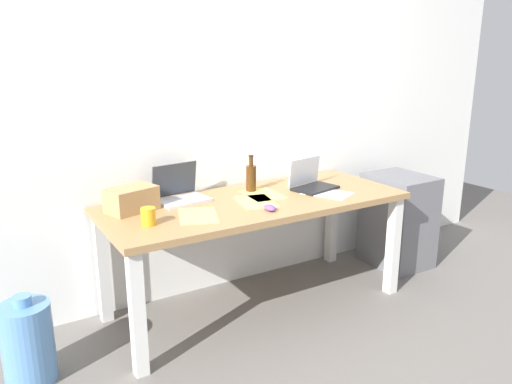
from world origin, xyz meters
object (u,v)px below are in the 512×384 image
at_px(laptop_left, 180,193).
at_px(laptop_right, 311,182).
at_px(cardboard_box, 131,199).
at_px(water_cooler_jug, 28,342).
at_px(filing_cabinet, 398,220).
at_px(coffee_mug, 148,216).
at_px(beer_bottle, 251,177).
at_px(desk, 256,213).
at_px(computer_mouse, 270,208).

xyz_separation_m(laptop_left, laptop_right, (0.87, -0.20, -0.01)).
height_order(cardboard_box, water_cooler_jug, cardboard_box).
distance_m(water_cooler_jug, filing_cabinet, 2.70).
xyz_separation_m(laptop_left, water_cooler_jug, (-0.98, -0.31, -0.56)).
relative_size(coffee_mug, filing_cabinet, 0.13).
height_order(beer_bottle, water_cooler_jug, beer_bottle).
relative_size(desk, laptop_left, 5.84).
bearing_deg(laptop_left, cardboard_box, -171.14).
bearing_deg(laptop_right, computer_mouse, -152.27).
height_order(laptop_left, computer_mouse, laptop_left).
bearing_deg(laptop_left, beer_bottle, -4.55).
relative_size(laptop_left, cardboard_box, 1.19).
height_order(desk, laptop_right, laptop_right).
bearing_deg(cardboard_box, desk, -13.61).
distance_m(laptop_right, cardboard_box, 1.20).
xyz_separation_m(laptop_left, coffee_mug, (-0.33, -0.34, -0.00)).
bearing_deg(coffee_mug, desk, 8.46).
distance_m(desk, water_cooler_jug, 1.46).
xyz_separation_m(computer_mouse, coffee_mug, (-0.69, 0.12, 0.03)).
bearing_deg(filing_cabinet, cardboard_box, 175.50).
bearing_deg(computer_mouse, coffee_mug, 174.06).
distance_m(coffee_mug, filing_cabinet, 2.09).
relative_size(cardboard_box, coffee_mug, 2.90).
distance_m(beer_bottle, coffee_mug, 0.87).
xyz_separation_m(laptop_right, filing_cabinet, (0.85, -0.02, -0.41)).
height_order(computer_mouse, cardboard_box, cardboard_box).
bearing_deg(coffee_mug, beer_bottle, 20.16).
height_order(laptop_right, cardboard_box, laptop_right).
xyz_separation_m(beer_bottle, cardboard_box, (-0.81, -0.01, -0.02)).
height_order(laptop_left, beer_bottle, beer_bottle).
xyz_separation_m(laptop_left, filing_cabinet, (1.72, -0.21, -0.42)).
xyz_separation_m(desk, laptop_right, (0.46, 0.03, 0.13)).
relative_size(laptop_left, water_cooler_jug, 0.70).
xyz_separation_m(laptop_right, cardboard_box, (-1.19, 0.14, 0.03)).
bearing_deg(cardboard_box, filing_cabinet, -4.50).
bearing_deg(water_cooler_jug, desk, 3.39).
distance_m(laptop_right, coffee_mug, 1.20).
bearing_deg(coffee_mug, laptop_left, 46.05).
bearing_deg(laptop_right, desk, -175.87).
bearing_deg(laptop_right, beer_bottle, 157.70).
bearing_deg(computer_mouse, laptop_right, 31.88).
distance_m(laptop_left, beer_bottle, 0.49).
distance_m(laptop_right, filing_cabinet, 0.94).
distance_m(desk, coffee_mug, 0.76).
bearing_deg(water_cooler_jug, cardboard_box, 21.65).
distance_m(computer_mouse, water_cooler_jug, 1.45).
bearing_deg(coffee_mug, water_cooler_jug, 177.59).
xyz_separation_m(desk, cardboard_box, (-0.74, 0.18, 0.16)).
bearing_deg(desk, beer_bottle, 67.87).
relative_size(desk, coffee_mug, 20.17).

